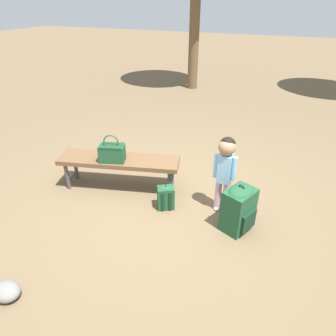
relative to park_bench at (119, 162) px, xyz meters
The scene contains 7 objects.
ground_plane 0.81m from the park_bench, 12.76° to the right, with size 40.00×40.00×0.00m, color brown.
park_bench is the anchor object (origin of this frame).
handbag 0.21m from the park_bench, 110.60° to the right, with size 0.36×0.27×0.37m.
child_standing 1.43m from the park_bench, ahead, with size 0.27×0.20×0.98m.
backpack_large 1.67m from the park_bench, ahead, with size 0.38×0.42×0.59m.
backpack_small 0.81m from the park_bench, 14.09° to the right, with size 0.25×0.23×0.34m.
trail_rock 1.95m from the park_bench, 90.82° to the right, with size 0.26×0.21×0.15m.
Camera 1 is at (1.25, -2.81, 2.32)m, focal length 31.92 mm.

